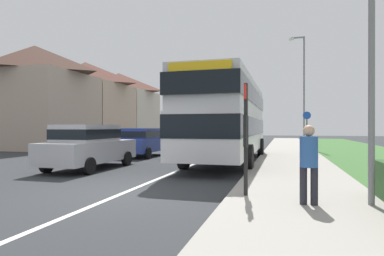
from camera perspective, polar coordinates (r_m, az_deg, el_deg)
name	(u,v)px	position (r m, az deg, el deg)	size (l,w,h in m)	color
ground_plane	(125,192)	(8.42, -11.66, -11.02)	(120.00, 120.00, 0.00)	#2D3033
lane_marking_centre	(202,161)	(15.88, 1.81, -5.74)	(0.14, 60.00, 0.01)	silver
pavement_near_side	(294,167)	(13.43, 17.45, -6.58)	(3.20, 68.00, 0.12)	#9E998E
double_decker_bus	(229,116)	(15.31, 6.44, 2.05)	(2.80, 11.14, 3.70)	#BCBCC1
parked_car_silver	(89,145)	(13.24, -17.65, -2.84)	(1.93, 4.48, 1.72)	#B7B7BC
parked_car_blue	(142,141)	(18.21, -8.77, -2.26)	(1.89, 4.02, 1.57)	navy
pedestrian_at_stop	(309,161)	(6.73, 19.82, -5.42)	(0.34, 0.34, 1.67)	#23232D
bus_stop_sign	(246,131)	(7.29, 9.43, -0.55)	(0.09, 0.52, 2.60)	black
cycle_route_sign	(307,131)	(19.48, 19.51, -0.47)	(0.44, 0.08, 2.52)	slate
street_lamp_mid	(303,85)	(25.66, 18.86, 7.09)	(1.14, 0.20, 8.37)	slate
house_terrace_far_side	(85,103)	(33.19, -18.25, 4.17)	(7.79, 19.75, 7.95)	tan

